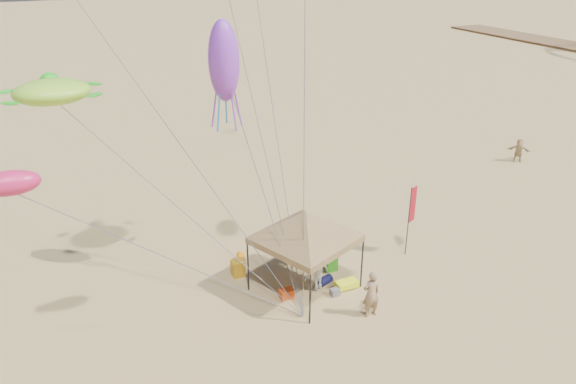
# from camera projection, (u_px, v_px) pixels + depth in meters

# --- Properties ---
(ground) EXTENTS (280.00, 280.00, 0.00)m
(ground) POSITION_uv_depth(u_px,v_px,m) (321.00, 321.00, 20.19)
(ground) COLOR tan
(ground) RESTS_ON ground
(canopy_tent) EXTENTS (5.93, 5.93, 3.99)m
(canopy_tent) POSITION_uv_depth(u_px,v_px,m) (306.00, 215.00, 20.78)
(canopy_tent) COLOR black
(canopy_tent) RESTS_ON ground
(feather_flag) EXTENTS (0.47, 0.23, 3.29)m
(feather_flag) POSITION_uv_depth(u_px,v_px,m) (411.00, 209.00, 23.76)
(feather_flag) COLOR black
(feather_flag) RESTS_ON ground
(cooler_red) EXTENTS (0.54, 0.38, 0.38)m
(cooler_red) POSITION_uv_depth(u_px,v_px,m) (287.00, 294.00, 21.46)
(cooler_red) COLOR #D74611
(cooler_red) RESTS_ON ground
(cooler_blue) EXTENTS (0.54, 0.38, 0.38)m
(cooler_blue) POSITION_uv_depth(u_px,v_px,m) (328.00, 240.00, 25.32)
(cooler_blue) COLOR #172DBB
(cooler_blue) RESTS_ON ground
(bag_navy) EXTENTS (0.69, 0.54, 0.36)m
(bag_navy) POSITION_uv_depth(u_px,v_px,m) (325.00, 280.00, 22.32)
(bag_navy) COLOR #0D0D39
(bag_navy) RESTS_ON ground
(bag_orange) EXTENTS (0.54, 0.69, 0.36)m
(bag_orange) POSITION_uv_depth(u_px,v_px,m) (240.00, 258.00, 23.90)
(bag_orange) COLOR orange
(bag_orange) RESTS_ON ground
(chair_green) EXTENTS (0.50, 0.50, 0.70)m
(chair_green) POSITION_uv_depth(u_px,v_px,m) (330.00, 262.00, 23.28)
(chair_green) COLOR #2F9A1C
(chair_green) RESTS_ON ground
(chair_yellow) EXTENTS (0.50, 0.50, 0.70)m
(chair_yellow) POSITION_uv_depth(u_px,v_px,m) (238.00, 268.00, 22.85)
(chair_yellow) COLOR gold
(chair_yellow) RESTS_ON ground
(crate_grey) EXTENTS (0.34, 0.30, 0.28)m
(crate_grey) POSITION_uv_depth(u_px,v_px,m) (335.00, 292.00, 21.64)
(crate_grey) COLOR slate
(crate_grey) RESTS_ON ground
(beach_cart) EXTENTS (0.90, 0.50, 0.24)m
(beach_cart) POSITION_uv_depth(u_px,v_px,m) (347.00, 284.00, 22.06)
(beach_cart) COLOR #F3FF1C
(beach_cart) RESTS_ON ground
(person_near_a) EXTENTS (0.70, 0.46, 1.92)m
(person_near_a) POSITION_uv_depth(u_px,v_px,m) (371.00, 294.00, 20.13)
(person_near_a) COLOR #A27F5C
(person_near_a) RESTS_ON ground
(person_near_b) EXTENTS (1.04, 0.91, 1.81)m
(person_near_b) POSITION_uv_depth(u_px,v_px,m) (301.00, 245.00, 23.48)
(person_near_b) COLOR #333C46
(person_near_b) RESTS_ON ground
(person_near_c) EXTENTS (1.31, 0.94, 1.83)m
(person_near_c) POSITION_uv_depth(u_px,v_px,m) (317.00, 269.00, 21.73)
(person_near_c) COLOR beige
(person_near_c) RESTS_ON ground
(person_far_c) EXTENTS (1.30, 1.31, 1.51)m
(person_far_c) POSITION_uv_depth(u_px,v_px,m) (519.00, 150.00, 34.76)
(person_far_c) COLOR tan
(person_far_c) RESTS_ON ground
(turtle_kite) EXTENTS (2.80, 2.29, 0.90)m
(turtle_kite) POSITION_uv_depth(u_px,v_px,m) (52.00, 92.00, 19.47)
(turtle_kite) COLOR #9BDB2F
(turtle_kite) RESTS_ON ground
(fish_kite) EXTENTS (1.80, 1.10, 0.75)m
(fish_kite) POSITION_uv_depth(u_px,v_px,m) (10.00, 183.00, 15.94)
(fish_kite) COLOR #D72156
(fish_kite) RESTS_ON ground
(squid_kite) EXTENTS (1.29, 1.29, 2.92)m
(squid_kite) POSITION_uv_depth(u_px,v_px,m) (224.00, 61.00, 19.48)
(squid_kite) COLOR purple
(squid_kite) RESTS_ON ground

